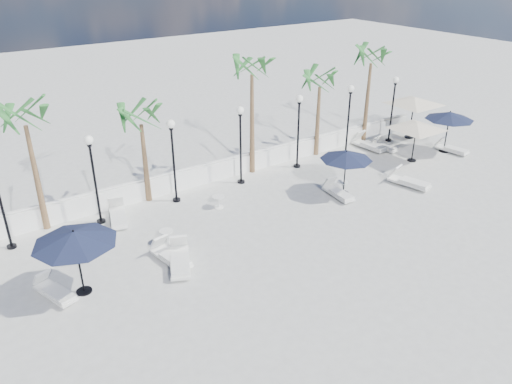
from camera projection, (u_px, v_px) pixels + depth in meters
ground at (330, 240)px, 19.69m from camera, size 100.00×100.00×0.00m
balustrade at (230, 167)px, 25.04m from camera, size 26.00×0.30×1.01m
lamppost_1 at (93, 168)px, 19.86m from camera, size 0.36×0.36×3.84m
lamppost_2 at (173, 150)px, 21.63m from camera, size 0.36×0.36×3.84m
lamppost_3 at (240, 134)px, 23.41m from camera, size 0.36×0.36×3.84m
lamppost_4 at (299, 121)px, 25.19m from camera, size 0.36×0.36×3.84m
lamppost_5 at (349, 110)px, 26.97m from camera, size 0.36×0.36×3.84m
lamppost_6 at (393, 100)px, 28.75m from camera, size 0.36×0.36×3.84m
palm_0 at (25, 122)px, 18.54m from camera, size 2.60×2.60×5.50m
palm_1 at (141, 121)px, 21.17m from camera, size 2.60×2.60×4.70m
palm_2 at (252, 72)px, 23.46m from camera, size 2.60×2.60×6.10m
palm_3 at (320, 84)px, 26.16m from camera, size 2.60×2.60×4.90m
palm_4 at (371, 61)px, 27.70m from camera, size 2.60×2.60×5.70m
lounger_0 at (180, 260)px, 17.95m from camera, size 1.50×2.21×0.80m
lounger_1 at (118, 215)px, 20.96m from camera, size 1.19×2.11×0.75m
lounger_2 at (55, 291)px, 16.38m from camera, size 1.09×1.86×0.67m
lounger_3 at (171, 256)px, 18.20m from camera, size 0.92×2.00×0.72m
lounger_4 at (338, 192)px, 23.02m from camera, size 0.76×1.85×0.67m
lounger_5 at (409, 181)px, 24.06m from camera, size 1.14×2.15×0.77m
lounger_6 at (369, 144)px, 28.53m from camera, size 0.84×2.17×0.80m
lounger_7 at (384, 147)px, 28.40m from camera, size 0.69×1.66×0.61m
lounger_8 at (452, 148)px, 28.05m from camera, size 0.89×1.94×0.70m
side_table_0 at (166, 235)px, 19.36m from camera, size 0.54×0.54×0.53m
side_table_1 at (219, 201)px, 22.00m from camera, size 0.56×0.56×0.54m
side_table_2 at (342, 186)px, 23.50m from camera, size 0.50×0.50×0.49m
parasol_navy_left at (74, 238)px, 15.77m from camera, size 2.72×2.72×2.40m
parasol_navy_mid at (346, 156)px, 22.60m from camera, size 2.40×2.40×2.16m
parasol_navy_right at (450, 116)px, 27.38m from camera, size 2.64×2.64×2.37m
parasol_cream_sq_a at (417, 123)px, 26.10m from camera, size 4.67×4.67×2.29m
parasol_cream_sq_b at (415, 98)px, 29.30m from camera, size 5.30×5.30×2.66m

